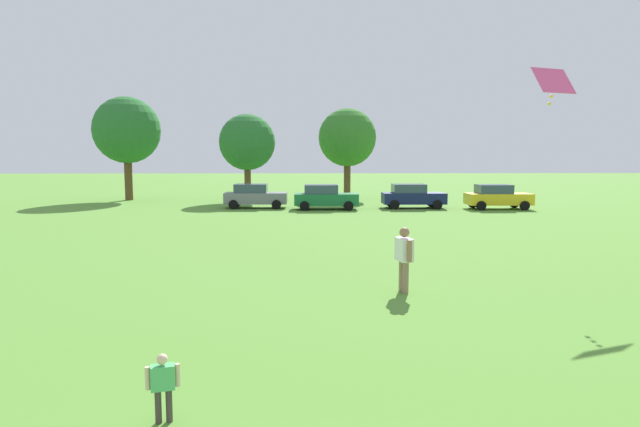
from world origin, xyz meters
TOP-DOWN VIEW (x-y plane):
  - ground_plane at (0.00, 30.00)m, footprint 160.00×160.00m
  - child_kite_flyer at (-1.51, 4.89)m, footprint 0.45×0.25m
  - adult_bystander at (3.02, 11.76)m, footprint 0.44×0.81m
  - kite at (7.83, 14.00)m, footprint 1.39×0.97m
  - parked_car_gray_0 at (-3.19, 35.08)m, footprint 4.30×2.02m
  - parked_car_green_1 at (1.66, 33.98)m, footprint 4.30×2.02m
  - parked_car_navy_2 at (7.77, 34.69)m, footprint 4.30×2.02m
  - parked_car_yellow_3 at (13.42, 33.86)m, footprint 4.30×2.02m
  - tree_far_left at (-14.22, 42.13)m, footprint 5.40×5.40m
  - tree_center at (-4.29, 40.69)m, footprint 4.45×4.45m
  - tree_far_right at (3.88, 43.33)m, footprint 4.88×4.88m

SIDE VIEW (x-z plane):
  - ground_plane at x=0.00m, z-range 0.00..0.00m
  - child_kite_flyer at x=-1.51m, z-range 0.09..1.06m
  - parked_car_gray_0 at x=-3.19m, z-range 0.02..1.70m
  - parked_car_green_1 at x=1.66m, z-range 0.02..1.70m
  - parked_car_navy_2 at x=7.77m, z-range 0.02..1.70m
  - parked_car_yellow_3 at x=13.42m, z-range 0.02..1.70m
  - adult_bystander at x=3.02m, z-range 0.16..1.91m
  - tree_center at x=-4.29m, z-range 1.21..8.14m
  - tree_far_right at x=3.88m, z-range 1.33..8.94m
  - tree_far_left at x=-14.22m, z-range 1.47..9.89m
  - kite at x=7.83m, z-range 5.24..6.38m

